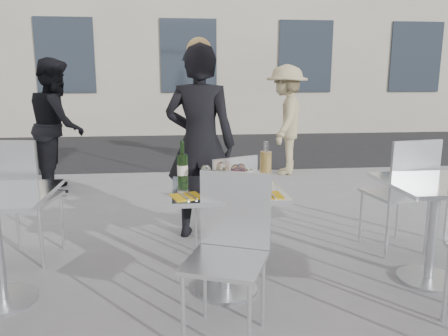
{
  "coord_description": "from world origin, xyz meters",
  "views": [
    {
      "loc": [
        -0.32,
        -2.81,
        1.47
      ],
      "look_at": [
        0.0,
        0.15,
        0.85
      ],
      "focal_mm": 35.0,
      "sensor_mm": 36.0,
      "label": 1
    }
  ],
  "objects": [
    {
      "name": "side_table_right",
      "position": [
        1.5,
        0.0,
        0.54
      ],
      "size": [
        0.72,
        0.72,
        0.75
      ],
      "color": "#B7BABF",
      "rests_on": "ground"
    },
    {
      "name": "ground",
      "position": [
        0.0,
        0.0,
        0.0
      ],
      "size": [
        80.0,
        80.0,
        0.0
      ],
      "primitive_type": "plane",
      "color": "slate"
    },
    {
      "name": "wineglass_white_a",
      "position": [
        -0.14,
        -0.01,
        0.86
      ],
      "size": [
        0.07,
        0.07,
        0.16
      ],
      "color": "white",
      "rests_on": "main_table"
    },
    {
      "name": "pizza_near",
      "position": [
        -0.02,
        -0.16,
        0.76
      ],
      "size": [
        0.31,
        0.31,
        0.02
      ],
      "color": "#DFAB57",
      "rests_on": "main_table"
    },
    {
      "name": "napkin_left",
      "position": [
        -0.27,
        -0.21,
        0.75
      ],
      "size": [
        0.23,
        0.23,
        0.01
      ],
      "rotation": [
        0.0,
        0.0,
        0.32
      ],
      "color": "gold",
      "rests_on": "main_table"
    },
    {
      "name": "woman_diner",
      "position": [
        -0.12,
        1.1,
        0.88
      ],
      "size": [
        0.73,
        0.58,
        1.76
      ],
      "primitive_type": "imported",
      "rotation": [
        0.0,
        0.0,
        2.87
      ],
      "color": "black",
      "rests_on": "ground"
    },
    {
      "name": "chair_far",
      "position": [
        0.08,
        0.56,
        0.51
      ],
      "size": [
        0.52,
        0.53,
        0.87
      ],
      "rotation": [
        0.0,
        0.0,
        3.55
      ],
      "color": "silver",
      "rests_on": "ground"
    },
    {
      "name": "pedestrian_a",
      "position": [
        -1.87,
        3.05,
        0.86
      ],
      "size": [
        0.8,
        0.95,
        1.72
      ],
      "primitive_type": "imported",
      "rotation": [
        0.0,
        0.0,
        1.77
      ],
      "color": "black",
      "rests_on": "ground"
    },
    {
      "name": "carafe",
      "position": [
        0.28,
        0.1,
        0.87
      ],
      "size": [
        0.08,
        0.08,
        0.29
      ],
      "color": "tan",
      "rests_on": "main_table"
    },
    {
      "name": "main_table",
      "position": [
        0.0,
        0.0,
        0.54
      ],
      "size": [
        0.72,
        0.72,
        0.75
      ],
      "color": "#B7BABF",
      "rests_on": "ground"
    },
    {
      "name": "sugar_shaker",
      "position": [
        0.16,
        0.1,
        0.8
      ],
      "size": [
        0.06,
        0.06,
        0.11
      ],
      "color": "white",
      "rests_on": "main_table"
    },
    {
      "name": "pedestrian_b",
      "position": [
        1.33,
        3.73,
        0.83
      ],
      "size": [
        0.94,
        1.22,
        1.66
      ],
      "primitive_type": "imported",
      "rotation": [
        0.0,
        0.0,
        4.37
      ],
      "color": "tan",
      "rests_on": "ground"
    },
    {
      "name": "wine_bottle",
      "position": [
        -0.29,
        0.16,
        0.86
      ],
      "size": [
        0.07,
        0.08,
        0.29
      ],
      "color": "#274F1D",
      "rests_on": "main_table"
    },
    {
      "name": "wineglass_white_b",
      "position": [
        -0.03,
        0.08,
        0.86
      ],
      "size": [
        0.07,
        0.07,
        0.16
      ],
      "color": "white",
      "rests_on": "main_table"
    },
    {
      "name": "street_asphalt",
      "position": [
        0.0,
        6.5,
        0.0
      ],
      "size": [
        24.0,
        5.0,
        0.0
      ],
      "primitive_type": "cube",
      "color": "black",
      "rests_on": "ground"
    },
    {
      "name": "pizza_far",
      "position": [
        0.13,
        0.22,
        0.77
      ],
      "size": [
        0.33,
        0.33,
        0.03
      ],
      "color": "white",
      "rests_on": "main_table"
    },
    {
      "name": "napkin_right",
      "position": [
        0.23,
        -0.23,
        0.75
      ],
      "size": [
        0.19,
        0.2,
        0.01
      ],
      "rotation": [
        0.0,
        0.0,
        0.03
      ],
      "color": "gold",
      "rests_on": "main_table"
    },
    {
      "name": "side_chair_lfar",
      "position": [
        -1.57,
        0.63,
        0.6
      ],
      "size": [
        0.53,
        0.54,
        1.02
      ],
      "rotation": [
        0.0,
        0.0,
        2.99
      ],
      "color": "silver",
      "rests_on": "ground"
    },
    {
      "name": "wineglass_red_b",
      "position": [
        0.1,
        0.01,
        0.86
      ],
      "size": [
        0.07,
        0.07,
        0.16
      ],
      "color": "white",
      "rests_on": "main_table"
    },
    {
      "name": "side_chair_rfar",
      "position": [
        1.54,
        0.52,
        0.58
      ],
      "size": [
        0.52,
        0.53,
        0.99
      ],
      "rotation": [
        0.0,
        0.0,
        3.3
      ],
      "color": "silver",
      "rests_on": "ground"
    },
    {
      "name": "chair_near",
      "position": [
        -0.03,
        -0.48,
        0.55
      ],
      "size": [
        0.56,
        0.57,
        0.94
      ],
      "rotation": [
        0.0,
        0.0,
        -0.39
      ],
      "color": "silver",
      "rests_on": "ground"
    },
    {
      "name": "wineglass_red_a",
      "position": [
        0.06,
        -0.01,
        0.86
      ],
      "size": [
        0.07,
        0.07,
        0.16
      ],
      "color": "white",
      "rests_on": "main_table"
    },
    {
      "name": "salad_plate",
      "position": [
        -0.04,
        0.07,
        0.79
      ],
      "size": [
        0.22,
        0.22,
        0.09
      ],
      "color": "white",
      "rests_on": "main_table"
    }
  ]
}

